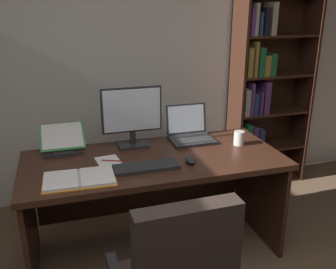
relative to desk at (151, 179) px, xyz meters
The scene contains 12 objects.
wall_back 1.22m from the desk, 94.86° to the left, with size 5.66×0.12×2.56m, color beige.
desk is the anchor object (origin of this frame).
bookshelf 1.60m from the desk, 29.83° to the left, with size 0.77×0.31×2.21m.
monitor 0.47m from the desk, 117.00° to the left, with size 0.44×0.16×0.44m.
laptop 0.48m from the desk, 27.26° to the left, with size 0.33×0.30×0.25m.
keyboard 0.33m from the desk, 111.07° to the right, with size 0.42×0.15×0.02m, color #232326.
computer_mouse 0.39m from the desk, 49.20° to the right, with size 0.06×0.10×0.04m, color #232326.
reading_stand_with_book 0.70m from the desk, 157.03° to the left, with size 0.31×0.28×0.16m.
open_binder 0.63m from the desk, 150.62° to the right, with size 0.44×0.28×0.02m.
notepad 0.38m from the desk, 165.26° to the right, with size 0.15×0.21×0.01m, color white.
pen 0.37m from the desk, 164.29° to the right, with size 0.01×0.01×0.14m, color maroon.
coffee_mug 0.72m from the desk, ahead, with size 0.08×0.08×0.10m, color silver.
Camera 1 is at (-0.50, -0.92, 1.76)m, focal length 39.58 mm.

